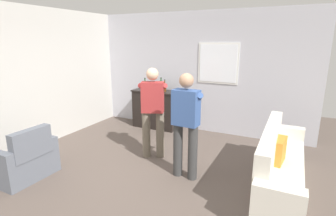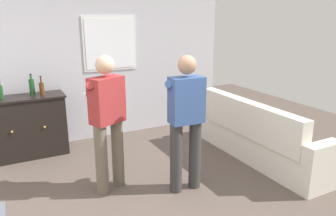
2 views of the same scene
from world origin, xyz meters
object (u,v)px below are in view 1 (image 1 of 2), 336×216
at_px(couch, 279,167).
at_px(bottle_liquor_amber, 145,85).
at_px(sideboard_cabinet, 156,109).
at_px(person_standing_right, 186,121).
at_px(bottle_spirits_clear, 161,85).
at_px(bottle_wine_green, 165,87).
at_px(person_standing_left, 153,109).
at_px(armchair, 25,161).

distance_m(couch, bottle_liquor_amber, 3.78).
height_order(sideboard_cabinet, person_standing_right, person_standing_right).
bearing_deg(sideboard_cabinet, couch, -29.53).
distance_m(bottle_spirits_clear, person_standing_right, 2.52).
bearing_deg(bottle_liquor_amber, bottle_spirits_clear, 6.43).
distance_m(bottle_wine_green, bottle_spirits_clear, 0.14).
relative_size(bottle_spirits_clear, person_standing_left, 0.19).
height_order(armchair, bottle_wine_green, bottle_wine_green).
relative_size(couch, person_standing_right, 1.43).
xyz_separation_m(person_standing_left, person_standing_right, (0.83, -0.44, 0.00)).
height_order(couch, armchair, couch).
height_order(armchair, bottle_spirits_clear, bottle_spirits_clear).
height_order(sideboard_cabinet, bottle_wine_green, bottle_wine_green).
height_order(armchair, bottle_liquor_amber, bottle_liquor_amber).
bearing_deg(couch, person_standing_right, -168.60).
xyz_separation_m(armchair, person_standing_right, (2.28, 1.16, 0.65)).
bearing_deg(bottle_spirits_clear, sideboard_cabinet, -160.94).
bearing_deg(person_standing_right, armchair, -153.03).
bearing_deg(armchair, person_standing_right, 26.97).
relative_size(couch, bottle_spirits_clear, 7.41).
bearing_deg(bottle_liquor_amber, armchair, -96.61).
bearing_deg(bottle_wine_green, person_standing_left, -70.84).
bearing_deg(bottle_liquor_amber, person_standing_right, -45.79).
relative_size(sideboard_cabinet, person_standing_left, 0.69).
xyz_separation_m(bottle_spirits_clear, person_standing_right, (1.49, -2.02, -0.14)).
xyz_separation_m(bottle_liquor_amber, person_standing_right, (1.92, -1.98, -0.12)).
bearing_deg(bottle_wine_green, bottle_liquor_amber, 179.10).
relative_size(sideboard_cabinet, bottle_spirits_clear, 3.54).
xyz_separation_m(bottle_liquor_amber, person_standing_left, (1.09, -1.54, -0.12)).
bearing_deg(bottle_wine_green, armchair, -106.43).
bearing_deg(couch, person_standing_left, 175.88).
bearing_deg(couch, sideboard_cabinet, 150.47).
relative_size(bottle_spirits_clear, person_standing_right, 0.19).
height_order(armchair, sideboard_cabinet, sideboard_cabinet).
distance_m(couch, bottle_wine_green, 3.29).
xyz_separation_m(bottle_liquor_amber, bottle_spirits_clear, (0.43, 0.05, 0.02)).
xyz_separation_m(couch, bottle_spirits_clear, (-2.87, 1.75, 0.73)).
bearing_deg(bottle_liquor_amber, person_standing_left, -54.67).
bearing_deg(person_standing_right, bottle_wine_green, 124.71).
bearing_deg(person_standing_right, couch, 11.40).
distance_m(bottle_liquor_amber, person_standing_left, 1.89).
xyz_separation_m(armchair, sideboard_cabinet, (0.66, 3.14, 0.19)).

